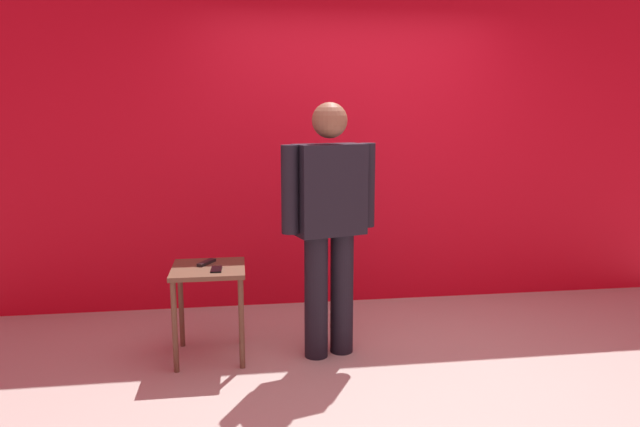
{
  "coord_description": "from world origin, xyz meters",
  "views": [
    {
      "loc": [
        -0.96,
        -3.25,
        1.64
      ],
      "look_at": [
        -0.42,
        0.55,
        0.97
      ],
      "focal_mm": 32.22,
      "sensor_mm": 36.0,
      "label": 1
    }
  ],
  "objects": [
    {
      "name": "ground_plane",
      "position": [
        0.0,
        0.0,
        0.0
      ],
      "size": [
        12.0,
        12.0,
        0.0
      ],
      "primitive_type": "plane",
      "color": "#B7B2A8"
    },
    {
      "name": "back_wall_red",
      "position": [
        0.0,
        1.61,
        1.32
      ],
      "size": [
        6.07,
        0.12,
        2.64
      ],
      "primitive_type": "cube",
      "color": "red",
      "rests_on": "ground_plane"
    },
    {
      "name": "standing_person",
      "position": [
        -0.37,
        0.45,
        0.96
      ],
      "size": [
        0.68,
        0.35,
        1.71
      ],
      "color": "black",
      "rests_on": "ground_plane"
    },
    {
      "name": "side_table",
      "position": [
        -1.18,
        0.52,
        0.52
      ],
      "size": [
        0.48,
        0.48,
        0.63
      ],
      "color": "brown",
      "rests_on": "ground_plane"
    },
    {
      "name": "cell_phone",
      "position": [
        -1.12,
        0.43,
        0.64
      ],
      "size": [
        0.07,
        0.15,
        0.01
      ],
      "primitive_type": "cube",
      "rotation": [
        0.0,
        0.0,
        -0.03
      ],
      "color": "black",
      "rests_on": "side_table"
    },
    {
      "name": "tv_remote",
      "position": [
        -1.2,
        0.59,
        0.64
      ],
      "size": [
        0.12,
        0.17,
        0.02
      ],
      "primitive_type": "cube",
      "rotation": [
        0.0,
        0.0,
        -0.53
      ],
      "color": "black",
      "rests_on": "side_table"
    }
  ]
}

